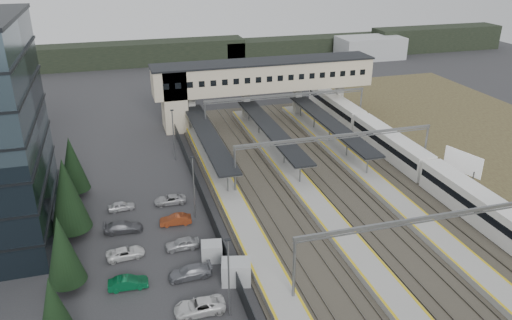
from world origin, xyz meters
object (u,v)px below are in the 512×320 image
object	(u,v)px
footbridge	(249,80)
relay_cabin_near	(236,272)
relay_cabin_far	(212,252)
train	(391,146)
billboard	(463,163)

from	to	relation	value
footbridge	relay_cabin_near	bearing A→B (deg)	-107.06
relay_cabin_far	footbridge	world-z (taller)	footbridge
footbridge	train	world-z (taller)	footbridge
relay_cabin_far	billboard	xyz separation A→B (m)	(36.11, 7.73, 2.29)
relay_cabin_far	footbridge	distance (m)	44.47
train	relay_cabin_near	bearing A→B (deg)	-142.65
relay_cabin_far	billboard	distance (m)	36.99
relay_cabin_near	footbridge	xyz separation A→B (m)	(13.96, 45.47, 6.75)
footbridge	billboard	xyz separation A→B (m)	(20.60, -33.37, -4.65)
train	billboard	xyz separation A→B (m)	(4.31, -10.99, 1.22)
relay_cabin_near	train	distance (m)	38.07
billboard	relay_cabin_near	bearing A→B (deg)	-160.71
relay_cabin_near	footbridge	world-z (taller)	footbridge
relay_cabin_far	billboard	bearing A→B (deg)	12.09
footbridge	train	distance (m)	28.30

